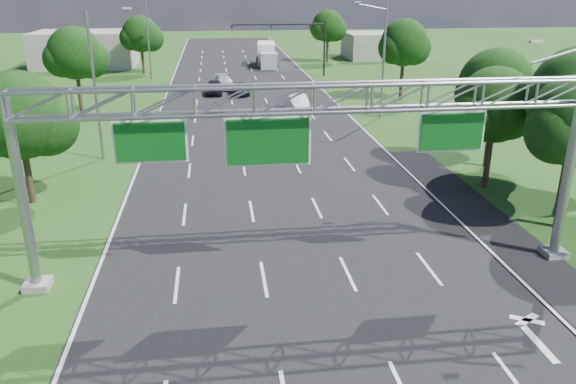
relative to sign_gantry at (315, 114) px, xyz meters
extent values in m
plane|color=#264615|center=(-0.33, 18.00, -6.89)|extent=(220.00, 220.00, 0.00)
cube|color=black|center=(-0.33, 18.00, -6.89)|extent=(18.00, 180.00, 0.02)
cube|color=black|center=(9.87, 2.00, -6.89)|extent=(3.00, 30.00, 0.02)
cube|color=gray|center=(11.17, 0.00, -6.74)|extent=(1.00, 1.00, 0.30)
cylinder|color=gray|center=(11.17, 0.00, -2.89)|extent=(0.44, 0.44, 8.00)
cube|color=gray|center=(-11.33, 0.00, -6.74)|extent=(1.00, 1.00, 0.30)
cylinder|color=gray|center=(-11.33, 0.00, -2.89)|extent=(0.40, 0.40, 8.00)
cylinder|color=gray|center=(9.97, 0.00, 2.11)|extent=(2.54, 0.12, 0.79)
cube|color=beige|center=(8.77, 0.00, 2.61)|extent=(0.50, 0.22, 0.12)
cube|color=white|center=(-6.33, -0.02, -0.89)|extent=(2.80, 0.05, 1.70)
cube|color=#0A5616|center=(-6.33, -0.08, -0.89)|extent=(2.62, 0.05, 1.52)
cube|color=white|center=(-1.83, -0.02, -1.04)|extent=(3.40, 0.05, 2.00)
cube|color=#0A5616|center=(-1.83, -0.08, -1.04)|extent=(3.22, 0.05, 1.82)
cube|color=white|center=(5.67, -0.02, -0.89)|extent=(2.80, 0.05, 1.70)
cube|color=#0A5616|center=(5.67, -0.08, -0.89)|extent=(2.62, 0.05, 1.52)
cylinder|color=black|center=(10.67, 53.00, -3.39)|extent=(0.24, 0.24, 7.00)
cylinder|color=black|center=(4.67, 53.00, -0.29)|extent=(12.00, 0.18, 0.18)
imported|color=black|center=(-1.33, 53.00, -0.84)|extent=(0.18, 0.22, 1.10)
imported|color=black|center=(3.67, 53.00, -0.84)|extent=(0.18, 0.22, 1.10)
imported|color=black|center=(8.67, 53.00, -0.84)|extent=(0.18, 0.22, 1.10)
cylinder|color=gray|center=(-11.83, 18.00, -1.89)|extent=(0.20, 0.20, 10.00)
cylinder|color=gray|center=(-10.53, 18.00, 2.81)|extent=(2.78, 0.12, 0.60)
cube|color=beige|center=(-9.23, 18.00, 3.21)|extent=(0.55, 0.22, 0.12)
cylinder|color=gray|center=(-11.83, 53.00, -1.89)|extent=(0.20, 0.20, 10.00)
cylinder|color=gray|center=(11.17, 28.00, -1.89)|extent=(0.20, 0.20, 10.00)
cylinder|color=gray|center=(9.87, 28.00, 2.81)|extent=(2.78, 0.12, 0.60)
cube|color=beige|center=(8.57, 28.00, 3.21)|extent=(0.55, 0.22, 0.12)
cylinder|color=#2D2116|center=(13.17, 3.00, -5.02)|extent=(0.36, 0.36, 3.74)
sphere|color=black|center=(13.17, 3.00, -1.39)|extent=(4.40, 4.40, 4.40)
sphere|color=black|center=(12.18, 2.70, -1.83)|extent=(3.08, 3.08, 3.08)
cylinder|color=#2D2116|center=(15.17, 6.00, -4.80)|extent=(0.36, 0.36, 4.18)
sphere|color=black|center=(14.04, 5.70, -1.21)|extent=(3.50, 3.50, 3.50)
cylinder|color=#2D2116|center=(12.17, 9.00, -5.24)|extent=(0.36, 0.36, 3.30)
sphere|color=black|center=(12.17, 9.00, -1.83)|extent=(4.40, 4.40, 4.40)
sphere|color=black|center=(13.27, 9.40, -2.38)|extent=(3.30, 3.30, 3.30)
sphere|color=black|center=(11.18, 8.70, -2.27)|extent=(3.08, 3.08, 3.08)
cylinder|color=#2D2116|center=(14.17, 13.00, -5.13)|extent=(0.36, 0.36, 3.52)
sphere|color=black|center=(14.17, 13.00, -1.45)|extent=(4.80, 4.80, 4.80)
sphere|color=black|center=(15.37, 13.40, -2.05)|extent=(3.60, 3.60, 3.60)
sphere|color=black|center=(13.09, 12.70, -1.93)|extent=(3.36, 3.36, 3.36)
cylinder|color=#2D2116|center=(-14.33, 10.00, -5.35)|extent=(0.36, 0.36, 3.08)
sphere|color=black|center=(-14.33, 10.00, -1.89)|extent=(4.80, 4.80, 4.80)
sphere|color=black|center=(-13.13, 10.40, -2.49)|extent=(3.60, 3.60, 3.60)
cylinder|color=#2D2116|center=(-16.33, 33.00, -5.02)|extent=(0.36, 0.36, 3.74)
sphere|color=black|center=(-16.33, 33.00, -1.23)|extent=(4.80, 4.80, 4.80)
sphere|color=black|center=(-15.13, 33.40, -1.83)|extent=(3.60, 3.60, 3.60)
sphere|color=black|center=(-17.41, 32.70, -1.71)|extent=(3.36, 3.36, 3.36)
cylinder|color=#2D2116|center=(-13.33, 58.00, -5.24)|extent=(0.36, 0.36, 3.30)
sphere|color=black|center=(-13.33, 58.00, -1.67)|extent=(4.80, 4.80, 4.80)
sphere|color=black|center=(-12.13, 58.40, -2.27)|extent=(3.60, 3.60, 3.60)
sphere|color=black|center=(-14.41, 57.70, -2.15)|extent=(3.36, 3.36, 3.36)
cylinder|color=#2D2116|center=(15.67, 36.00, -4.91)|extent=(0.36, 0.36, 3.96)
sphere|color=black|center=(15.67, 36.00, -1.01)|extent=(4.80, 4.80, 4.80)
sphere|color=black|center=(16.87, 36.40, -1.61)|extent=(3.60, 3.60, 3.60)
sphere|color=black|center=(14.59, 35.70, -1.49)|extent=(3.36, 3.36, 3.36)
cylinder|color=#2D2116|center=(13.67, 66.00, -5.13)|extent=(0.36, 0.36, 3.52)
sphere|color=black|center=(13.67, 66.00, -1.45)|extent=(4.80, 4.80, 4.80)
sphere|color=black|center=(14.87, 66.40, -2.05)|extent=(3.60, 3.60, 3.60)
sphere|color=black|center=(12.59, 65.70, -1.93)|extent=(3.36, 3.36, 3.36)
cube|color=gray|center=(-22.33, 66.00, -4.39)|extent=(14.00, 10.00, 5.00)
cube|color=gray|center=(23.67, 70.00, -4.89)|extent=(12.00, 9.00, 4.00)
imported|color=silver|center=(-2.75, 44.96, -6.17)|extent=(2.49, 5.15, 1.44)
imported|color=black|center=(-1.03, 40.96, -6.27)|extent=(2.31, 4.60, 1.25)
imported|color=black|center=(-3.89, 41.60, -6.14)|extent=(1.90, 4.47, 1.51)
imported|color=white|center=(3.97, 31.46, -6.09)|extent=(2.20, 5.01, 1.60)
cube|color=white|center=(4.02, 64.24, -5.19)|extent=(3.03, 6.40, 3.10)
cube|color=silver|center=(4.02, 59.90, -5.75)|extent=(2.57, 2.48, 2.27)
cylinder|color=black|center=(2.88, 60.11, -6.37)|extent=(0.36, 1.03, 1.03)
cylinder|color=black|center=(5.16, 60.11, -6.37)|extent=(0.36, 1.03, 1.03)
cylinder|color=black|center=(2.88, 66.31, -6.37)|extent=(0.36, 1.03, 1.03)
cylinder|color=black|center=(5.16, 66.31, -6.37)|extent=(0.36, 1.03, 1.03)
camera|label=1|loc=(-3.80, -21.19, 4.81)|focal=35.00mm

